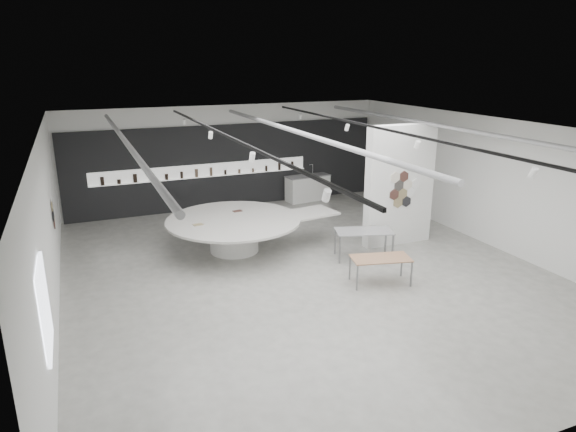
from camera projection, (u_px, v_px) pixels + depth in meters
name	position (u px, v px, depth m)	size (l,w,h in m)	color
room	(303.00, 197.00, 12.92)	(12.02, 14.02, 3.82)	#9F9E96
back_wall_display	(227.00, 166.00, 19.19)	(11.80, 0.27, 3.10)	black
partition_column	(399.00, 186.00, 15.21)	(2.20, 0.38, 3.60)	white
display_island	(237.00, 230.00, 14.90)	(5.34, 4.39, 1.00)	white
sample_table_wood	(381.00, 260.00, 12.73)	(1.58, 1.05, 0.68)	#9C6F50
sample_table_stone	(364.00, 233.00, 14.33)	(1.74, 1.22, 0.81)	gray
kitchen_counter	(308.00, 188.00, 20.33)	(1.84, 0.90, 1.40)	white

